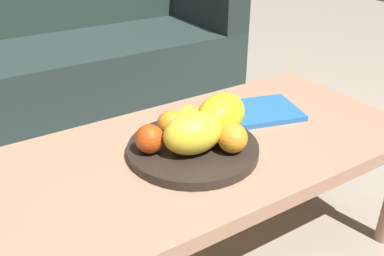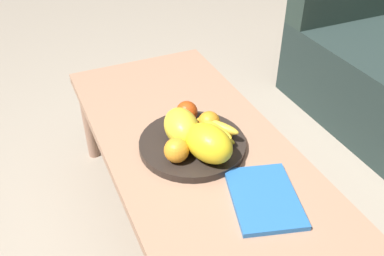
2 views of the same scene
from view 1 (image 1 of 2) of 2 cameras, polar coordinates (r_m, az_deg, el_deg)
name	(u,v)px [view 1 (image 1 of 2)]	position (r m, az deg, el deg)	size (l,w,h in m)	color
coffee_table	(190,164)	(1.15, -0.31, -4.84)	(1.30, 0.58, 0.42)	tan
couch	(68,57)	(2.28, -16.39, 9.12)	(1.70, 0.70, 0.90)	#24322F
fruit_bowl	(192,149)	(1.11, 0.00, -2.85)	(0.34, 0.34, 0.03)	#2A221E
melon_large_front	(221,115)	(1.13, 3.89, 1.76)	(0.16, 0.11, 0.11)	yellow
melon_smaller_beside	(193,133)	(1.05, 0.16, -0.69)	(0.16, 0.11, 0.11)	yellow
orange_front	(171,124)	(1.13, -2.87, 0.56)	(0.07, 0.07, 0.07)	orange
orange_left	(233,138)	(1.06, 5.49, -1.36)	(0.08, 0.08, 0.08)	orange
apple_front	(150,139)	(1.06, -5.72, -1.47)	(0.07, 0.07, 0.07)	#BC4413
banana_bunch	(186,123)	(1.15, -0.75, 0.74)	(0.16, 0.15, 0.06)	yellow
magazine	(258,112)	(1.33, 8.83, 2.21)	(0.25, 0.18, 0.02)	#2768B6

